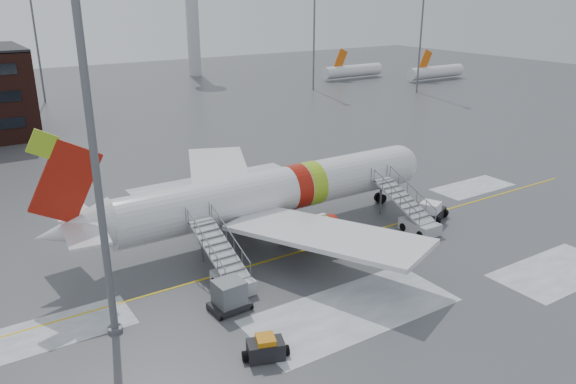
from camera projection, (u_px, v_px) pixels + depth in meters
ground at (332, 236)px, 47.14m from camera, size 260.00×260.00×0.00m
airliner at (266, 194)px, 46.95m from camera, size 35.03×32.97×11.18m
airstair_fwd at (414, 218)px, 48.14m from camera, size 2.05×7.70×3.48m
airstair_aft at (228, 271)px, 38.99m from camera, size 2.05×7.70×3.48m
pushback_tug at (431, 212)px, 50.24m from camera, size 3.54×3.20×1.79m
uld_container at (229, 296)px, 35.97m from camera, size 2.57×1.93×2.03m
baggage_tractor at (266, 349)px, 31.26m from camera, size 2.80×1.83×1.38m
light_mast_near at (88, 108)px, 29.34m from camera, size 1.20×1.20×26.42m
light_mast_far_ne at (314, 21)px, 112.98m from camera, size 1.20×1.20×24.25m
light_mast_far_n at (34, 25)px, 100.04m from camera, size 1.20×1.20×24.25m
light_mast_far_e at (422, 22)px, 110.11m from camera, size 1.20×1.20×24.25m
distant_aircraft at (380, 81)px, 129.71m from camera, size 35.00×18.00×8.00m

